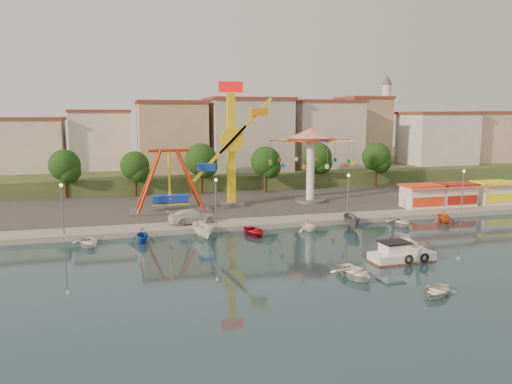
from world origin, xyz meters
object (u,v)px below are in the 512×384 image
object	(u,v)px
kamikaze_tower	(234,148)
wave_swinger	(311,148)
skiff	(410,250)
rowboat_a	(355,272)
van	(192,216)
cabin_motorboat	(400,256)
pirate_ship_ride	(170,182)

from	to	relation	value
kamikaze_tower	wave_swinger	world-z (taller)	kamikaze_tower
skiff	rowboat_a	bearing A→B (deg)	-140.05
van	cabin_motorboat	bearing A→B (deg)	-149.92
rowboat_a	van	distance (m)	23.03
cabin_motorboat	rowboat_a	xyz separation A→B (m)	(-5.79, -2.88, -0.10)
kamikaze_tower	wave_swinger	size ratio (longest dim) A/B	1.42
rowboat_a	wave_swinger	bearing A→B (deg)	69.58
cabin_motorboat	skiff	size ratio (longest dim) A/B	1.27
cabin_motorboat	pirate_ship_ride	bearing A→B (deg)	121.79
pirate_ship_ride	van	bearing A→B (deg)	-77.46
wave_swinger	skiff	xyz separation A→B (m)	(-1.02, -27.03, -7.32)
wave_swinger	kamikaze_tower	bearing A→B (deg)	-179.02
wave_swinger	van	bearing A→B (deg)	-152.33
cabin_motorboat	van	size ratio (longest dim) A/B	1.06
skiff	van	distance (m)	24.46
skiff	van	xyz separation A→B (m)	(-17.00, 17.58, 0.51)
kamikaze_tower	skiff	xyz separation A→B (m)	(9.93, -26.84, -7.58)
pirate_ship_ride	wave_swinger	xyz separation A→B (m)	(19.73, 1.75, 3.80)
rowboat_a	skiff	bearing A→B (deg)	18.61
pirate_ship_ride	cabin_motorboat	xyz separation A→B (m)	(17.56, -25.52, -3.86)
pirate_ship_ride	wave_swinger	distance (m)	20.17
skiff	pirate_ship_ride	bearing A→B (deg)	142.24
pirate_ship_ride	wave_swinger	size ratio (longest dim) A/B	0.86
van	wave_swinger	bearing A→B (deg)	-73.89
rowboat_a	skiff	distance (m)	7.63
cabin_motorboat	rowboat_a	size ratio (longest dim) A/B	1.39
pirate_ship_ride	cabin_motorboat	bearing A→B (deg)	-55.47
wave_swinger	cabin_motorboat	xyz separation A→B (m)	(-2.17, -27.27, -7.66)
rowboat_a	van	size ratio (longest dim) A/B	0.76
cabin_motorboat	kamikaze_tower	bearing A→B (deg)	105.23
pirate_ship_ride	skiff	distance (m)	31.64
kamikaze_tower	van	world-z (taller)	kamikaze_tower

